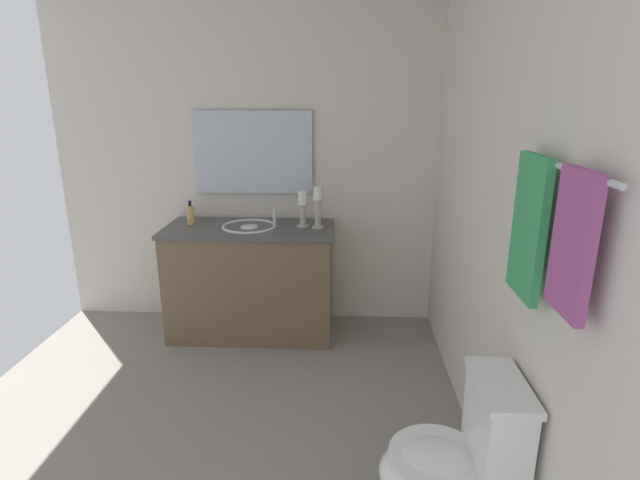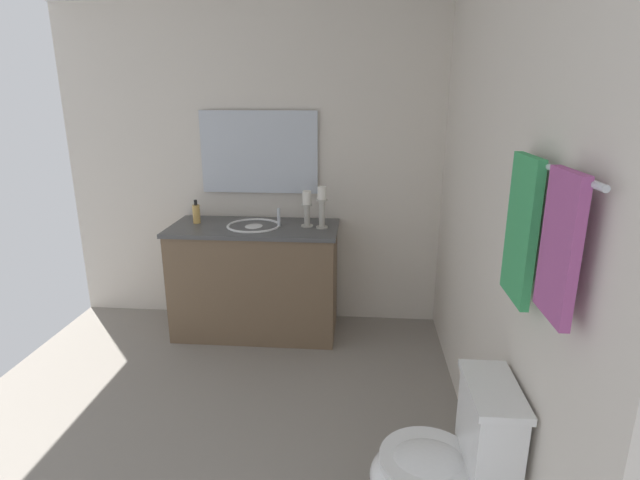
% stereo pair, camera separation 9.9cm
% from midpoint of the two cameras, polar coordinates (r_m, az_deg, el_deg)
% --- Properties ---
extents(floor, '(2.83, 2.98, 0.02)m').
position_cam_midpoint_polar(floor, '(3.11, -13.53, -19.42)').
color(floor, gray).
rests_on(floor, ground).
extents(wall_back, '(2.83, 0.04, 2.45)m').
position_cam_midpoint_polar(wall_back, '(2.57, 18.23, 2.91)').
color(wall_back, silver).
rests_on(wall_back, ground).
extents(wall_left, '(0.04, 2.98, 2.45)m').
position_cam_midpoint_polar(wall_left, '(3.95, -9.12, 8.01)').
color(wall_left, silver).
rests_on(wall_left, ground).
extents(vanity_cabinet, '(0.58, 1.26, 0.85)m').
position_cam_midpoint_polar(vanity_cabinet, '(3.83, -8.67, -4.63)').
color(vanity_cabinet, brown).
rests_on(vanity_cabinet, ground).
extents(sink_basin, '(0.40, 0.40, 0.24)m').
position_cam_midpoint_polar(sink_basin, '(3.71, -8.91, 0.94)').
color(sink_basin, white).
rests_on(sink_basin, vanity_cabinet).
extents(mirror, '(0.02, 0.91, 0.63)m').
position_cam_midpoint_polar(mirror, '(3.87, -8.46, 9.95)').
color(mirror, silver).
extents(candle_holder_tall, '(0.09, 0.09, 0.31)m').
position_cam_midpoint_polar(candle_holder_tall, '(3.58, -1.05, 3.93)').
color(candle_holder_tall, '#B7B2A5').
rests_on(candle_holder_tall, vanity_cabinet).
extents(candle_holder_short, '(0.09, 0.09, 0.27)m').
position_cam_midpoint_polar(candle_holder_short, '(3.63, -2.80, 3.72)').
color(candle_holder_short, '#B7B2A5').
rests_on(candle_holder_short, vanity_cabinet).
extents(soap_bottle, '(0.06, 0.06, 0.18)m').
position_cam_midpoint_polar(soap_bottle, '(3.85, -15.44, 2.85)').
color(soap_bottle, '#E5B259').
rests_on(soap_bottle, vanity_cabinet).
extents(toilet, '(0.39, 0.54, 0.75)m').
position_cam_midpoint_polar(toilet, '(2.22, 13.82, -24.00)').
color(toilet, white).
rests_on(toilet, ground).
extents(towel_bar, '(0.68, 0.02, 0.02)m').
position_cam_midpoint_polar(towel_bar, '(1.69, 24.83, 7.63)').
color(towel_bar, silver).
extents(towel_near_vanity, '(0.26, 0.03, 0.51)m').
position_cam_midpoint_polar(towel_near_vanity, '(1.88, 21.61, 1.36)').
color(towel_near_vanity, '#389E59').
rests_on(towel_near_vanity, towel_bar).
extents(towel_center, '(0.22, 0.03, 0.43)m').
position_cam_midpoint_polar(towel_center, '(1.56, 25.60, -0.40)').
color(towel_center, '#A54C8C').
rests_on(towel_center, towel_bar).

